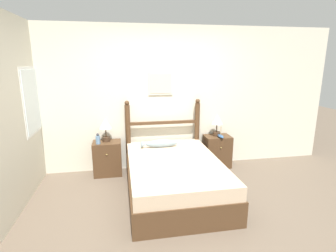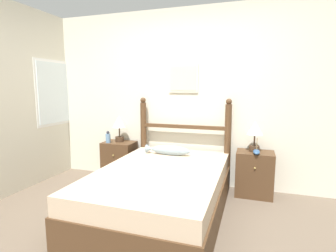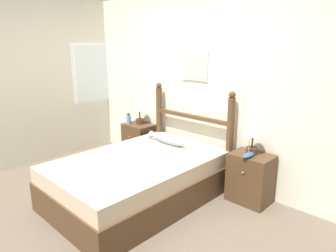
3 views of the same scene
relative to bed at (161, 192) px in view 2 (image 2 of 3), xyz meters
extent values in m
plane|color=brown|center=(0.01, -0.62, -0.26)|extent=(16.00, 16.00, 0.00)
cube|color=beige|center=(0.01, 1.11, 1.02)|extent=(6.40, 0.06, 2.55)
cube|color=beige|center=(-0.03, 1.07, 1.30)|extent=(0.43, 0.02, 0.41)
cube|color=beige|center=(-0.03, 1.05, 1.30)|extent=(0.37, 0.01, 0.35)
cube|color=white|center=(-2.08, 0.84, 1.08)|extent=(0.01, 0.90, 1.03)
cube|color=white|center=(-2.08, 0.84, 1.08)|extent=(0.01, 0.82, 0.95)
cube|color=#4C331E|center=(0.00, 0.00, -0.09)|extent=(1.35, 2.04, 0.34)
cube|color=#CCB293|center=(0.00, 0.00, 0.17)|extent=(1.31, 2.00, 0.19)
cylinder|color=#4C331E|center=(-0.63, 0.97, 0.34)|extent=(0.09, 0.09, 1.20)
sphere|color=#4C331E|center=(-0.63, 0.97, 0.98)|extent=(0.08, 0.08, 0.08)
cylinder|color=#4C331E|center=(0.63, 0.97, 0.34)|extent=(0.09, 0.09, 1.20)
sphere|color=#4C331E|center=(0.63, 0.97, 0.98)|extent=(0.08, 0.08, 0.08)
cube|color=#4C331E|center=(0.00, 0.97, 0.61)|extent=(1.26, 0.06, 0.05)
cube|color=#4C331E|center=(-1.00, 0.87, 0.04)|extent=(0.48, 0.35, 0.59)
sphere|color=tan|center=(-1.00, 0.69, 0.17)|extent=(0.02, 0.02, 0.02)
cube|color=#4C331E|center=(1.00, 0.87, 0.04)|extent=(0.48, 0.35, 0.59)
sphere|color=tan|center=(1.00, 0.69, 0.17)|extent=(0.02, 0.02, 0.02)
cylinder|color=#422D1E|center=(-1.01, 0.91, 0.37)|extent=(0.13, 0.13, 0.08)
cylinder|color=#422D1E|center=(-1.01, 0.91, 0.49)|extent=(0.02, 0.02, 0.15)
cone|color=beige|center=(-1.01, 0.91, 0.65)|extent=(0.22, 0.22, 0.18)
cylinder|color=#422D1E|center=(0.98, 0.89, 0.37)|extent=(0.13, 0.13, 0.08)
cylinder|color=#422D1E|center=(0.98, 0.89, 0.49)|extent=(0.02, 0.02, 0.15)
cone|color=beige|center=(0.98, 0.89, 0.65)|extent=(0.22, 0.22, 0.18)
cylinder|color=#668CB2|center=(-1.14, 0.78, 0.40)|extent=(0.07, 0.07, 0.14)
sphere|color=#333338|center=(-1.14, 0.78, 0.49)|extent=(0.05, 0.05, 0.05)
ellipsoid|color=#335684|center=(1.01, 0.76, 0.36)|extent=(0.08, 0.21, 0.05)
cylinder|color=#997F56|center=(1.01, 0.76, 0.46)|extent=(0.01, 0.01, 0.15)
ellipsoid|color=#8499A3|center=(-0.09, 0.62, 0.33)|extent=(0.54, 0.11, 0.13)
cone|color=#8499A3|center=(-0.39, 0.62, 0.33)|extent=(0.08, 0.12, 0.12)
camera|label=1|loc=(-0.74, -3.54, 1.67)|focal=28.00mm
camera|label=2|loc=(0.95, -2.66, 1.17)|focal=28.00mm
camera|label=3|loc=(2.55, -2.15, 1.55)|focal=32.00mm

